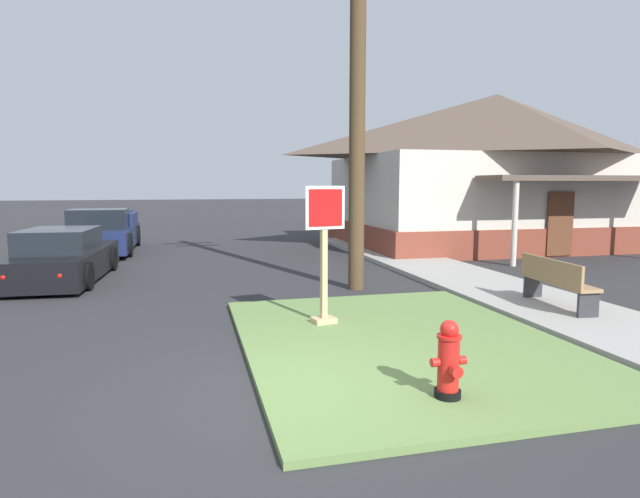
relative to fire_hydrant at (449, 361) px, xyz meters
The scene contains 11 objects.
ground_plane 1.81m from the fire_hydrant, 161.54° to the left, with size 160.00×160.00×0.00m, color #2B2B2D.
grass_corner_patch 2.14m from the fire_hydrant, 80.68° to the left, with size 4.41×5.82×0.08m, color #668447.
sidewalk_strip 7.63m from the fire_hydrant, 60.54° to the left, with size 2.20×18.25×0.12m, color #9E9B93.
fire_hydrant is the anchor object (origin of this frame).
stop_sign 3.25m from the fire_hydrant, 98.99° to the left, with size 0.66×0.35×2.16m.
manhole_cover 4.52m from the fire_hydrant, 103.67° to the left, with size 0.70×0.70×0.02m, color black.
parked_sedan_black 10.17m from the fire_hydrant, 122.35° to the left, with size 2.01×4.45×1.25m.
pickup_truck_navy 15.09m from the fire_hydrant, 110.87° to the left, with size 2.17×5.31×1.48m.
street_bench 4.81m from the fire_hydrant, 39.85° to the left, with size 0.54×1.77×0.85m.
utility_pole 7.29m from the fire_hydrant, 80.97° to the left, with size 1.84×0.34×8.71m.
corner_house 15.81m from the fire_hydrant, 56.20° to the left, with size 11.50×9.03×5.60m.
Camera 1 is at (-0.87, -5.24, 2.25)m, focal length 29.35 mm.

